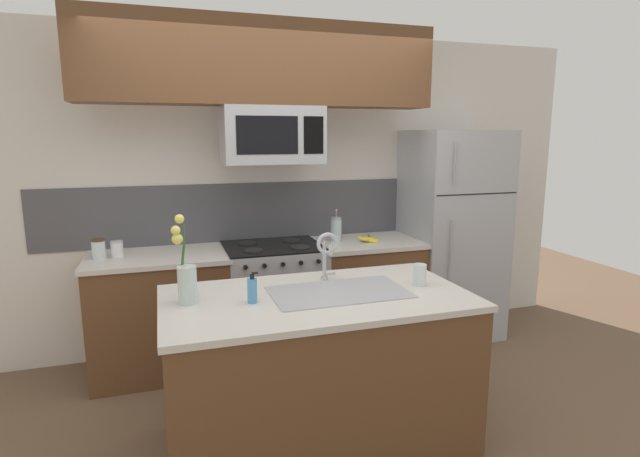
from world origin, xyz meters
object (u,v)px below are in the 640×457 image
Objects in this scene: dish_soap_bottle at (252,290)px; storage_jar_tall at (99,249)px; storage_jar_medium at (117,249)px; drinking_glass at (420,275)px; refrigerator at (450,234)px; stove_range at (274,301)px; french_press at (336,229)px; microwave at (272,135)px; flower_vase at (186,279)px; sink_faucet at (327,250)px; banana_bunch at (369,239)px.

storage_jar_tall is at bearing 124.41° from dish_soap_bottle.
storage_jar_tall is at bearing -168.30° from storage_jar_medium.
storage_jar_tall is 2.25m from drinking_glass.
refrigerator reaches higher than storage_jar_medium.
storage_jar_tall is (-1.27, 0.00, 0.52)m from stove_range.
refrigerator reaches higher than french_press.
microwave reaches higher than flower_vase.
french_press is 1.63m from dish_soap_bottle.
microwave is 1.53m from dish_soap_bottle.
flower_vase is (-2.34, -1.18, 0.13)m from refrigerator.
dish_soap_bottle is (-0.39, -1.25, -0.80)m from microwave.
flower_vase is at bearing -121.84° from stove_range.
microwave is 1.60m from drinking_glass.
drinking_glass is at bearing -64.44° from microwave.
french_press is at bearing 6.24° from stove_range.
sink_faucet is (1.36, -1.03, 0.13)m from storage_jar_tall.
banana_bunch is 1.50× the size of drinking_glass.
dish_soap_bottle reaches higher than stove_range.
microwave is at bearing 115.56° from drinking_glass.
french_press reaches higher than dish_soap_bottle.
banana_bunch is 1.70m from dish_soap_bottle.
banana_bunch is 0.62× the size of sink_faucet.
stove_range is at bearing 95.45° from sink_faucet.
drinking_glass is (0.50, -0.23, -0.13)m from sink_faucet.
drinking_glass is at bearing 0.29° from dish_soap_bottle.
refrigerator is 5.94× the size of sink_faucet.
drinking_glass is (0.99, 0.01, -0.00)m from dish_soap_bottle.
french_press is (1.81, 0.06, 0.03)m from storage_jar_tall.
dish_soap_bottle is at bearing -18.21° from flower_vase.
refrigerator is 3.97× the size of flower_vase.
storage_jar_medium is at bearing 11.70° from storage_jar_tall.
french_press reaches higher than banana_bunch.
stove_range is 5.64× the size of dish_soap_bottle.
flower_vase is at bearing -70.39° from storage_jar_medium.
french_press is 2.10× the size of drinking_glass.
refrigerator is 2.62m from flower_vase.
dish_soap_bottle is (0.87, -1.27, -0.00)m from storage_jar_tall.
microwave reaches higher than refrigerator.
stove_range is 1.68m from refrigerator.
banana_bunch is at bearing -4.32° from stove_range.
sink_faucet reaches higher than storage_jar_tall.
flower_vase is (-1.32, 0.10, 0.07)m from drinking_glass.
dish_soap_bottle is (-1.19, -1.21, 0.05)m from banana_bunch.
storage_jar_tall is at bearing 115.01° from flower_vase.
microwave is 0.95m from french_press.
banana_bunch is (0.79, -0.06, 0.47)m from stove_range.
refrigerator reaches higher than drinking_glass.
refrigerator reaches higher than sink_faucet.
sink_faucet is (1.24, -1.06, 0.14)m from storage_jar_medium.
sink_faucet is 1.85× the size of dish_soap_bottle.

